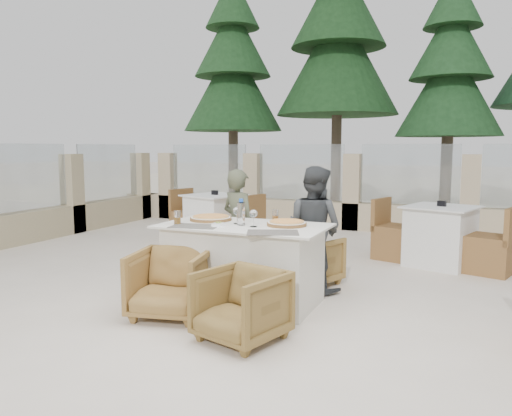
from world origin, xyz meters
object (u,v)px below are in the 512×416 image
at_px(armchair_far_left, 242,253).
at_px(diner_left, 239,226).
at_px(pizza_right, 287,223).
at_px(wine_glass_centre, 237,214).
at_px(beer_glass_right, 275,216).
at_px(armchair_near_right, 241,305).
at_px(water_bottle, 241,212).
at_px(beer_glass_left, 177,217).
at_px(bg_table_a, 215,219).
at_px(bg_table_b, 440,236).
at_px(wine_glass_near, 253,217).
at_px(diner_right, 314,229).
at_px(dining_table, 244,264).
at_px(olive_dish, 219,224).
at_px(armchair_far_right, 310,260).
at_px(pizza_left, 211,218).
at_px(armchair_near_left, 170,283).

relative_size(armchair_far_left, diner_left, 0.50).
xyz_separation_m(pizza_right, wine_glass_centre, (-0.49, -0.08, 0.07)).
bearing_deg(beer_glass_right, armchair_near_right, -81.50).
distance_m(water_bottle, beer_glass_left, 0.63).
xyz_separation_m(beer_glass_left, diner_left, (0.25, 0.87, -0.20)).
bearing_deg(bg_table_a, bg_table_b, 14.43).
relative_size(water_bottle, wine_glass_near, 1.39).
bearing_deg(diner_right, pizza_right, 97.97).
height_order(wine_glass_centre, bg_table_b, wine_glass_centre).
distance_m(dining_table, beer_glass_right, 0.58).
bearing_deg(olive_dish, armchair_near_right, -51.50).
bearing_deg(bg_table_b, pizza_right, -101.81).
distance_m(dining_table, armchair_far_right, 0.98).
relative_size(pizza_left, wine_glass_near, 2.31).
bearing_deg(water_bottle, wine_glass_centre, 143.01).
xyz_separation_m(wine_glass_centre, wine_glass_near, (0.23, -0.11, 0.00)).
distance_m(pizza_left, olive_dish, 0.42).
relative_size(pizza_left, diner_left, 0.33).
bearing_deg(armchair_near_left, dining_table, 42.97).
bearing_deg(diner_left, armchair_far_right, -141.41).
distance_m(armchair_near_right, diner_right, 1.63).
distance_m(wine_glass_centre, bg_table_a, 3.11).
xyz_separation_m(wine_glass_centre, olive_dish, (-0.09, -0.22, -0.07)).
relative_size(pizza_left, bg_table_a, 0.26).
xyz_separation_m(dining_table, pizza_right, (0.40, 0.11, 0.41)).
xyz_separation_m(dining_table, beer_glass_right, (0.21, 0.31, 0.45)).
bearing_deg(pizza_right, water_bottle, -161.92).
distance_m(diner_left, bg_table_b, 2.68).
height_order(water_bottle, beer_glass_right, water_bottle).
height_order(armchair_far_right, diner_right, diner_right).
height_order(wine_glass_centre, diner_right, diner_right).
height_order(armchair_far_right, armchair_near_right, armchair_near_right).
xyz_separation_m(pizza_right, water_bottle, (-0.42, -0.14, 0.10)).
height_order(diner_left, bg_table_a, diner_left).
bearing_deg(olive_dish, wine_glass_centre, 68.28).
bearing_deg(olive_dish, beer_glass_left, -176.22).
bearing_deg(armchair_near_right, wine_glass_near, 123.56).
xyz_separation_m(water_bottle, armchair_near_left, (-0.42, -0.60, -0.60)).
bearing_deg(olive_dish, armchair_far_left, 102.91).
xyz_separation_m(beer_glass_left, diner_right, (1.11, 0.91, -0.17)).
xyz_separation_m(beer_glass_right, armchair_near_right, (0.18, -1.21, -0.55)).
height_order(dining_table, armchair_far_left, dining_table).
xyz_separation_m(water_bottle, bg_table_a, (-1.70, 2.66, -0.51)).
distance_m(beer_glass_left, armchair_near_left, 0.70).
bearing_deg(dining_table, diner_left, 118.96).
height_order(wine_glass_near, bg_table_a, wine_glass_near).
bearing_deg(pizza_left, beer_glass_left, -116.37).
bearing_deg(diner_left, pizza_right, 165.60).
distance_m(wine_glass_near, armchair_near_right, 1.03).
relative_size(pizza_right, water_bottle, 1.49).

